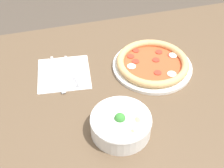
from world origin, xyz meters
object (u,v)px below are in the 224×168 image
Objects in this scene: pizza at (152,64)px; bowl at (121,124)px; knife at (57,72)px; fork at (71,71)px.

bowl is (0.19, 0.25, 0.02)m from pizza.
knife is (0.15, -0.31, -0.03)m from bowl.
knife is at bearing -102.20° from fork.
bowl reaches higher than fork.
knife is at bearing -9.72° from pizza.
bowl is at bearing 13.26° from fork.
knife is (0.34, -0.06, -0.01)m from pizza.
pizza is 1.58× the size of fork.
fork is (0.10, -0.30, -0.03)m from bowl.
bowl is at bearing 52.41° from pizza.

